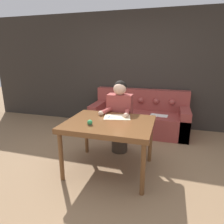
# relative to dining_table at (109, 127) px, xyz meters

# --- Properties ---
(ground_plane) EXTENTS (16.00, 16.00, 0.00)m
(ground_plane) POSITION_rel_dining_table_xyz_m (0.05, -0.04, -0.68)
(ground_plane) COLOR #846647
(wall_back) EXTENTS (8.00, 0.06, 2.60)m
(wall_back) POSITION_rel_dining_table_xyz_m (0.05, 2.15, 0.62)
(wall_back) COLOR #2D2823
(wall_back) RESTS_ON ground_plane
(dining_table) EXTENTS (1.21, 0.96, 0.75)m
(dining_table) POSITION_rel_dining_table_xyz_m (0.00, 0.00, 0.00)
(dining_table) COLOR brown
(dining_table) RESTS_ON ground_plane
(couch) EXTENTS (2.08, 0.87, 0.91)m
(couch) POSITION_rel_dining_table_xyz_m (0.17, 1.72, -0.36)
(couch) COLOR brown
(couch) RESTS_ON ground_plane
(person) EXTENTS (0.48, 0.56, 1.25)m
(person) POSITION_rel_dining_table_xyz_m (-0.01, 0.62, -0.03)
(person) COLOR #33281E
(person) RESTS_ON ground_plane
(pattern_paper_main) EXTENTS (0.44, 0.35, 0.00)m
(pattern_paper_main) POSITION_rel_dining_table_xyz_m (0.05, 0.23, 0.08)
(pattern_paper_main) COLOR beige
(pattern_paper_main) RESTS_ON dining_table
(scissors) EXTENTS (0.23, 0.07, 0.01)m
(scissors) POSITION_rel_dining_table_xyz_m (-0.02, 0.19, 0.08)
(scissors) COLOR silver
(scissors) RESTS_ON dining_table
(pin_cushion) EXTENTS (0.07, 0.07, 0.07)m
(pin_cushion) POSITION_rel_dining_table_xyz_m (-0.21, -0.21, 0.11)
(pin_cushion) COLOR #4C3828
(pin_cushion) RESTS_ON dining_table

